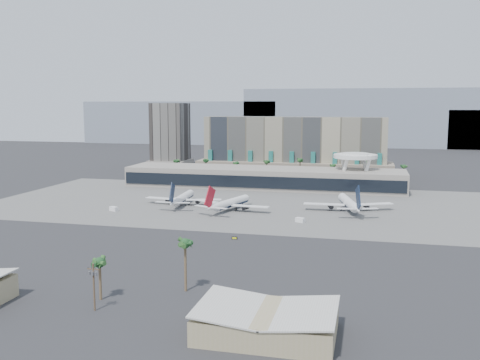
% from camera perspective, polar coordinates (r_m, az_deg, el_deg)
% --- Properties ---
extents(ground, '(900.00, 900.00, 0.00)m').
position_cam_1_polar(ground, '(225.10, -2.92, -4.95)').
color(ground, '#232326').
rests_on(ground, ground).
extents(apron_pad, '(260.00, 130.00, 0.06)m').
position_cam_1_polar(apron_pad, '(277.17, 0.31, -2.47)').
color(apron_pad, '#5B5B59').
rests_on(apron_pad, ground).
extents(mountain_ridge, '(680.00, 60.00, 70.00)m').
position_cam_1_polar(mountain_ridge, '(681.48, 10.72, 6.13)').
color(mountain_ridge, gray).
rests_on(mountain_ridge, ground).
extents(hotel, '(140.00, 30.00, 42.00)m').
position_cam_1_polar(hotel, '(389.72, 5.78, 3.01)').
color(hotel, tan).
rests_on(hotel, ground).
extents(office_tower, '(30.00, 30.00, 52.00)m').
position_cam_1_polar(office_tower, '(440.35, -7.44, 4.36)').
color(office_tower, black).
rests_on(office_tower, ground).
extents(terminal, '(170.00, 32.50, 14.50)m').
position_cam_1_polar(terminal, '(329.11, 2.50, 0.33)').
color(terminal, gray).
rests_on(terminal, ground).
extents(saucer_structure, '(26.00, 26.00, 21.89)m').
position_cam_1_polar(saucer_structure, '(327.93, 12.20, 2.23)').
color(saucer_structure, white).
rests_on(saucer_structure, ground).
extents(palm_row, '(157.80, 2.80, 13.10)m').
position_cam_1_polar(palm_row, '(361.81, 4.66, 1.64)').
color(palm_row, brown).
rests_on(palm_row, ground).
extents(hangar_right, '(30.55, 20.60, 6.89)m').
position_cam_1_polar(hangar_right, '(121.79, 2.88, -14.93)').
color(hangar_right, tan).
rests_on(hangar_right, ground).
extents(utility_pole, '(3.20, 0.85, 12.00)m').
position_cam_1_polar(utility_pole, '(138.12, -15.35, -10.54)').
color(utility_pole, '#4C3826').
rests_on(utility_pole, ground).
extents(airliner_left, '(40.02, 41.27, 14.24)m').
position_cam_1_polar(airliner_left, '(272.74, -6.16, -1.93)').
color(airliner_left, white).
rests_on(airliner_left, ground).
extents(airliner_centre, '(38.87, 40.27, 14.30)m').
position_cam_1_polar(airliner_centre, '(257.41, -1.09, -2.47)').
color(airliner_centre, white).
rests_on(airliner_centre, ground).
extents(airliner_right, '(42.36, 43.98, 15.44)m').
position_cam_1_polar(airliner_right, '(261.05, 11.55, -2.42)').
color(airliner_right, white).
rests_on(airliner_right, ground).
extents(service_vehicle_a, '(4.75, 3.63, 2.09)m').
position_cam_1_polar(service_vehicle_a, '(263.43, -13.32, -3.02)').
color(service_vehicle_a, white).
rests_on(service_vehicle_a, ground).
extents(service_vehicle_b, '(4.44, 3.60, 1.99)m').
position_cam_1_polar(service_vehicle_b, '(233.52, 6.43, -4.26)').
color(service_vehicle_b, white).
rests_on(service_vehicle_b, ground).
extents(taxiway_sign, '(2.22, 0.53, 1.00)m').
position_cam_1_polar(taxiway_sign, '(203.30, -0.60, -6.21)').
color(taxiway_sign, black).
rests_on(taxiway_sign, ground).
extents(near_palm_a, '(6.00, 6.00, 11.41)m').
position_cam_1_polar(near_palm_a, '(144.80, -14.74, -9.05)').
color(near_palm_a, brown).
rests_on(near_palm_a, ground).
extents(near_palm_b, '(6.00, 6.00, 14.77)m').
position_cam_1_polar(near_palm_b, '(146.26, -5.87, -7.31)').
color(near_palm_b, brown).
rests_on(near_palm_b, ground).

